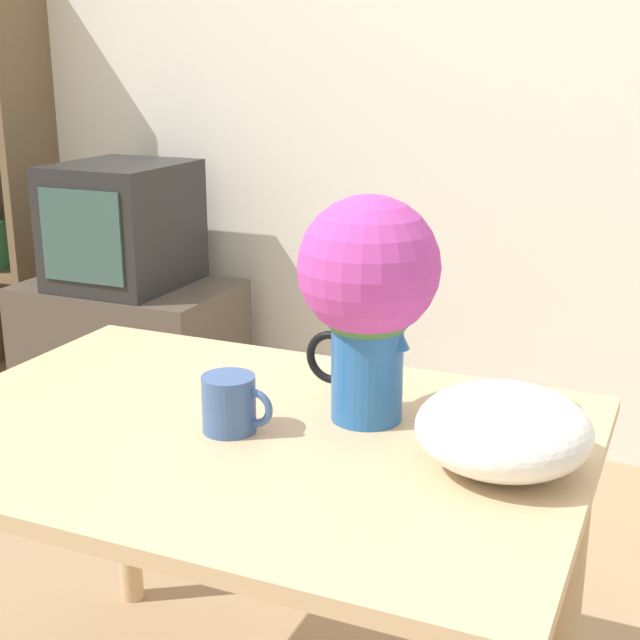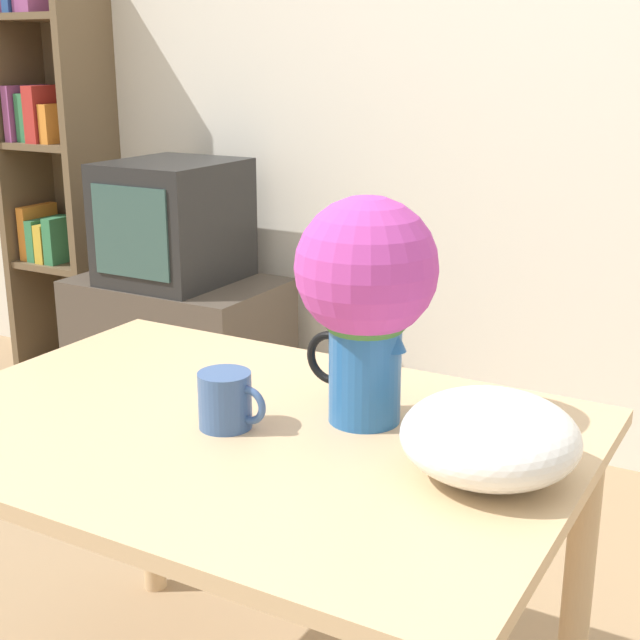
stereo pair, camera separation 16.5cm
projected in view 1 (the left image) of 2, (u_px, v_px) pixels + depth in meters
The scene contains 7 objects.
wall_back at pixel (521, 83), 2.98m from camera, with size 8.00×0.05×2.60m.
table at pixel (246, 478), 1.66m from camera, with size 1.23×0.86×0.74m.
flower_vase at pixel (368, 287), 1.60m from camera, with size 0.26×0.26×0.42m.
coffee_mug at pixel (231, 404), 1.60m from camera, with size 0.14×0.10×0.10m.
white_bowl at pixel (503, 429), 1.45m from camera, with size 0.29×0.29×0.14m.
tv_stand at pixel (132, 355), 3.43m from camera, with size 0.78×0.50×0.56m.
tv_set at pixel (123, 225), 3.28m from camera, with size 0.43×0.49×0.45m.
Camera 1 is at (0.62, -1.22, 1.39)m, focal length 50.00 mm.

